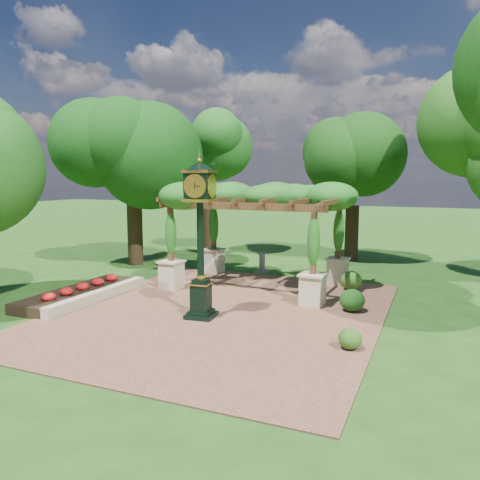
% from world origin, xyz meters
% --- Properties ---
extents(ground, '(120.00, 120.00, 0.00)m').
position_xyz_m(ground, '(0.00, 0.00, 0.00)').
color(ground, '#1E4714').
rests_on(ground, ground).
extents(brick_plaza, '(10.00, 12.00, 0.04)m').
position_xyz_m(brick_plaza, '(0.00, 1.00, 0.02)').
color(brick_plaza, brown).
rests_on(brick_plaza, ground).
extents(border_wall, '(0.35, 5.00, 0.40)m').
position_xyz_m(border_wall, '(-4.60, 0.50, 0.20)').
color(border_wall, '#C6B793').
rests_on(border_wall, ground).
extents(flower_bed, '(1.50, 5.00, 0.36)m').
position_xyz_m(flower_bed, '(-5.50, 0.50, 0.18)').
color(flower_bed, red).
rests_on(flower_bed, ground).
extents(pedestal_clock, '(1.06, 1.06, 4.91)m').
position_xyz_m(pedestal_clock, '(-0.32, 0.16, 2.93)').
color(pedestal_clock, black).
rests_on(pedestal_clock, brick_plaza).
extents(pergola, '(6.84, 4.49, 4.19)m').
position_xyz_m(pergola, '(-0.26, 4.73, 3.43)').
color(pergola, beige).
rests_on(pergola, brick_plaza).
extents(sundial, '(0.58, 0.58, 0.94)m').
position_xyz_m(sundial, '(-0.99, 7.41, 0.41)').
color(sundial, gray).
rests_on(sundial, ground).
extents(shrub_front, '(0.67, 0.67, 0.54)m').
position_xyz_m(shrub_front, '(4.44, -0.77, 0.31)').
color(shrub_front, '#275217').
rests_on(shrub_front, brick_plaza).
extents(shrub_mid, '(0.85, 0.85, 0.73)m').
position_xyz_m(shrub_mid, '(3.90, 2.67, 0.41)').
color(shrub_mid, '#1A4914').
rests_on(shrub_mid, brick_plaza).
extents(shrub_back, '(0.92, 0.92, 0.73)m').
position_xyz_m(shrub_back, '(3.37, 5.63, 0.40)').
color(shrub_back, '#33661D').
rests_on(shrub_back, brick_plaza).
extents(tree_west_near, '(5.07, 5.07, 9.90)m').
position_xyz_m(tree_west_near, '(-7.61, 6.95, 6.80)').
color(tree_west_near, '#382616').
rests_on(tree_west_near, ground).
extents(tree_west_far, '(3.29, 3.29, 8.11)m').
position_xyz_m(tree_west_far, '(-5.68, 11.08, 5.52)').
color(tree_west_far, '#302213').
rests_on(tree_west_far, ground).
extents(tree_north, '(3.95, 3.95, 7.49)m').
position_xyz_m(tree_north, '(2.21, 12.25, 5.13)').
color(tree_north, '#331F14').
rests_on(tree_north, ground).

